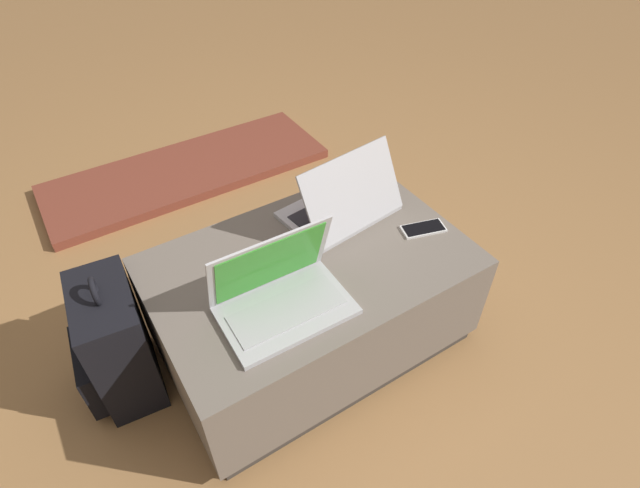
# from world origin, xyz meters

# --- Properties ---
(ground_plane) EXTENTS (14.00, 14.00, 0.00)m
(ground_plane) POSITION_xyz_m (0.00, 0.00, 0.00)
(ground_plane) COLOR #9E7042
(ottoman) EXTENTS (0.99, 0.64, 0.39)m
(ottoman) POSITION_xyz_m (0.00, 0.00, 0.20)
(ottoman) COLOR #3D3832
(ottoman) RESTS_ON ground_plane
(laptop_near) EXTENTS (0.37, 0.24, 0.24)m
(laptop_near) POSITION_xyz_m (-0.17, -0.11, 0.44)
(laptop_near) COLOR #B7B7BC
(laptop_near) RESTS_ON ottoman
(laptop_far) EXTENTS (0.40, 0.30, 0.24)m
(laptop_far) POSITION_xyz_m (0.21, 0.13, 0.44)
(laptop_far) COLOR #B7B7BC
(laptop_far) RESTS_ON ottoman
(cell_phone) EXTENTS (0.16, 0.10, 0.01)m
(cell_phone) POSITION_xyz_m (0.40, -0.08, 0.39)
(cell_phone) COLOR white
(cell_phone) RESTS_ON ottoman
(backpack) EXTENTS (0.24, 0.32, 0.49)m
(backpack) POSITION_xyz_m (-0.61, 0.17, 0.20)
(backpack) COLOR black
(backpack) RESTS_ON ground_plane
(fireplace_hearth) EXTENTS (1.40, 0.50, 0.04)m
(fireplace_hearth) POSITION_xyz_m (0.00, 1.22, 0.02)
(fireplace_hearth) COLOR brown
(fireplace_hearth) RESTS_ON ground_plane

